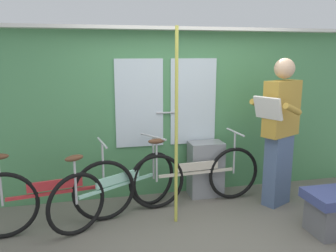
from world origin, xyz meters
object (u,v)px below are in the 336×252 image
at_px(handrail_pole, 176,129).
at_px(trash_bin_by_wall, 206,169).
at_px(bicycle_by_pole, 55,196).
at_px(passenger_reading_newspaper, 280,130).
at_px(bicycle_near_door, 196,175).
at_px(bicycle_leaning_behind, 118,188).

bearing_deg(handrail_pole, trash_bin_by_wall, 48.43).
bearing_deg(bicycle_by_pole, trash_bin_by_wall, 6.27).
bearing_deg(passenger_reading_newspaper, trash_bin_by_wall, -57.50).
bearing_deg(bicycle_by_pole, bicycle_near_door, 0.69).
height_order(bicycle_by_pole, trash_bin_by_wall, bicycle_by_pole).
relative_size(passenger_reading_newspaper, handrail_pole, 0.85).
height_order(passenger_reading_newspaper, trash_bin_by_wall, passenger_reading_newspaper).
bearing_deg(passenger_reading_newspaper, bicycle_by_pole, -25.29).
relative_size(bicycle_by_pole, handrail_pole, 0.81).
height_order(bicycle_leaning_behind, bicycle_by_pole, bicycle_by_pole).
bearing_deg(bicycle_by_pole, handrail_pole, -14.51).
distance_m(bicycle_by_pole, trash_bin_by_wall, 1.90).
relative_size(bicycle_near_door, bicycle_by_pole, 1.00).
bearing_deg(bicycle_near_door, trash_bin_by_wall, 43.69).
distance_m(bicycle_leaning_behind, trash_bin_by_wall, 1.24).
height_order(bicycle_leaning_behind, handrail_pole, handrail_pole).
relative_size(bicycle_leaning_behind, passenger_reading_newspaper, 0.83).
relative_size(bicycle_near_door, handrail_pole, 0.80).
height_order(bicycle_near_door, handrail_pole, handrail_pole).
xyz_separation_m(bicycle_by_pole, trash_bin_by_wall, (1.83, 0.51, -0.01)).
distance_m(bicycle_near_door, trash_bin_by_wall, 0.30).
distance_m(passenger_reading_newspaper, trash_bin_by_wall, 1.06).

